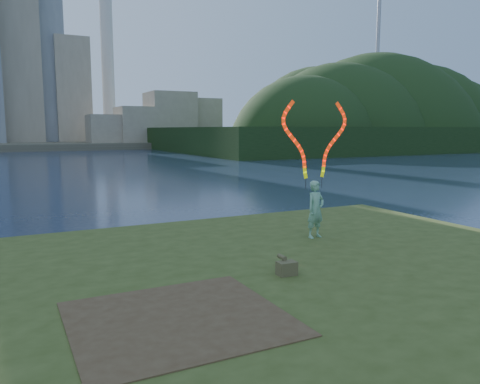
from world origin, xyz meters
TOP-DOWN VIEW (x-y plane):
  - ground at (0.00, 0.00)m, footprint 320.00×320.00m
  - grassy_knoll at (0.00, -2.30)m, footprint 20.00×18.00m
  - dirt_patch at (-2.20, -3.20)m, footprint 3.20×3.00m
  - far_shore at (0.00, 95.00)m, footprint 320.00×40.00m
  - wooded_hill at (59.57, 59.96)m, footprint 78.00×50.00m
  - woman_with_ribbons at (2.91, 0.36)m, footprint 1.98×0.54m
  - canvas_bag at (0.46, -2.09)m, footprint 0.39×0.45m

SIDE VIEW (x-z plane):
  - ground at x=0.00m, z-range 0.00..0.00m
  - wooded_hill at x=59.57m, z-range -31.34..31.66m
  - grassy_knoll at x=0.00m, z-range -0.06..0.74m
  - far_shore at x=0.00m, z-range 0.00..1.20m
  - dirt_patch at x=-2.20m, z-range 0.80..0.82m
  - canvas_bag at x=0.46m, z-range 0.77..1.13m
  - woman_with_ribbons at x=2.91m, z-range 0.27..4.19m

